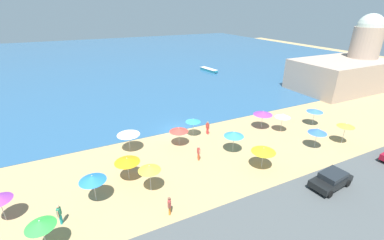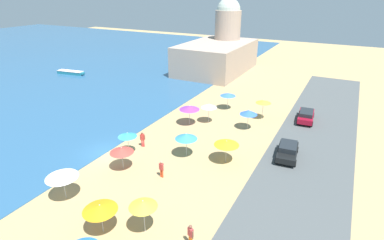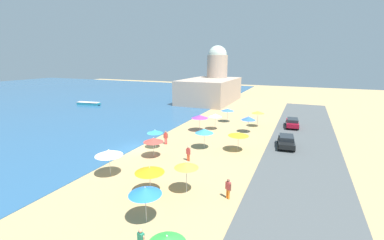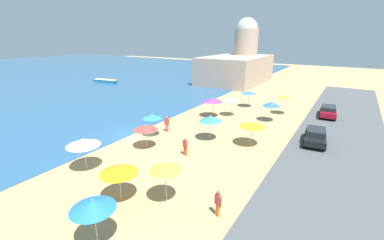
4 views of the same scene
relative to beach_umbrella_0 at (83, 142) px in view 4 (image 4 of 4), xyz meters
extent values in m
plane|color=tan|center=(6.67, 2.15, -2.19)|extent=(160.00, 160.00, 0.00)
cube|color=#494E50|center=(6.67, -15.85, -2.16)|extent=(80.00, 8.00, 0.06)
cylinder|color=#B2B2B7|center=(0.00, 0.00, -1.19)|extent=(0.05, 0.05, 1.99)
cone|color=white|center=(0.00, 0.00, 0.00)|extent=(2.45, 2.45, 0.50)
sphere|color=silver|center=(0.00, 0.00, 0.28)|extent=(0.08, 0.08, 0.08)
cylinder|color=#B2B2B7|center=(18.81, -8.49, -1.24)|extent=(0.05, 0.05, 1.90)
cone|color=blue|center=(18.81, -8.49, -0.09)|extent=(1.99, 1.99, 0.50)
sphere|color=silver|center=(18.81, -8.49, 0.20)|extent=(0.08, 0.08, 0.08)
cylinder|color=#B2B2B7|center=(18.34, -3.71, -1.17)|extent=(0.05, 0.05, 2.02)
cone|color=white|center=(18.34, -3.71, 0.00)|extent=(1.92, 1.92, 0.42)
sphere|color=silver|center=(18.34, -3.71, 0.24)|extent=(0.08, 0.08, 0.08)
cylinder|color=#B2B2B7|center=(-4.41, -6.77, -1.18)|extent=(0.05, 0.05, 2.02)
cone|color=blue|center=(-4.41, -6.77, 0.01)|extent=(2.13, 2.13, 0.45)
sphere|color=silver|center=(-4.41, -6.77, 0.26)|extent=(0.08, 0.08, 0.08)
cylinder|color=#B2B2B7|center=(5.37, -1.23, -1.30)|extent=(0.05, 0.05, 1.77)
cone|color=#DA4136|center=(5.37, -1.23, -0.26)|extent=(2.15, 2.15, 0.42)
sphere|color=silver|center=(5.37, -1.23, -0.02)|extent=(0.08, 0.08, 0.08)
cylinder|color=#B2B2B7|center=(10.85, -9.00, -1.25)|extent=(0.05, 0.05, 1.88)
cone|color=yellow|center=(10.85, -9.00, -0.18)|extent=(2.34, 2.34, 0.37)
sphere|color=silver|center=(10.85, -9.00, 0.04)|extent=(0.08, 0.08, 0.08)
cylinder|color=#B2B2B7|center=(16.74, -1.91, -1.19)|extent=(0.05, 0.05, 2.00)
cone|color=purple|center=(16.74, -1.91, -0.02)|extent=(2.41, 2.41, 0.44)
sphere|color=silver|center=(16.74, -1.91, 0.23)|extent=(0.08, 0.08, 0.08)
cylinder|color=#B2B2B7|center=(22.49, -9.16, -1.09)|extent=(0.05, 0.05, 2.19)
cone|color=yellow|center=(22.49, -9.16, 0.14)|extent=(1.89, 1.89, 0.36)
sphere|color=silver|center=(22.49, -9.16, 0.34)|extent=(0.08, 0.08, 0.08)
cylinder|color=#B2B2B7|center=(0.00, -7.59, -1.10)|extent=(0.05, 0.05, 2.18)
cone|color=gold|center=(0.00, -7.59, 0.16)|extent=(1.90, 1.90, 0.43)
sphere|color=silver|center=(0.00, -7.59, 0.40)|extent=(0.08, 0.08, 0.08)
cylinder|color=#B2B2B7|center=(7.80, 0.07, -1.22)|extent=(0.05, 0.05, 1.94)
cone|color=teal|center=(7.80, 0.07, -0.12)|extent=(1.84, 1.84, 0.36)
sphere|color=silver|center=(7.80, 0.07, 0.09)|extent=(0.08, 0.08, 0.08)
cylinder|color=#B2B2B7|center=(10.06, -5.19, -1.21)|extent=(0.05, 0.05, 1.95)
cone|color=teal|center=(10.06, -5.19, -0.03)|extent=(2.15, 2.15, 0.50)
sphere|color=silver|center=(10.06, -5.19, 0.25)|extent=(0.08, 0.08, 0.08)
cylinder|color=#B2B2B7|center=(23.61, -4.05, -1.21)|extent=(0.05, 0.05, 1.94)
cone|color=#366CC1|center=(23.61, -4.05, -0.11)|extent=(2.06, 2.06, 0.37)
sphere|color=silver|center=(23.61, -4.05, 0.11)|extent=(0.08, 0.08, 0.08)
cylinder|color=#B2B2B7|center=(-1.31, -5.09, -1.25)|extent=(0.05, 0.05, 1.87)
cone|color=orange|center=(-1.31, -5.09, -0.17)|extent=(2.29, 2.29, 0.39)
sphere|color=silver|center=(-1.31, -5.09, 0.06)|extent=(0.08, 0.08, 0.08)
cylinder|color=#F33B3C|center=(9.57, -0.23, -1.78)|extent=(0.14, 0.14, 0.81)
cylinder|color=#F33B3C|center=(9.64, -0.39, -1.78)|extent=(0.14, 0.14, 0.81)
cube|color=#C2352F|center=(9.60, -0.31, -1.05)|extent=(0.34, 0.42, 0.64)
sphere|color=#A17257|center=(9.60, -0.31, -0.60)|extent=(0.22, 0.22, 0.22)
cylinder|color=#A17257|center=(9.51, -0.09, -1.10)|extent=(0.09, 0.09, 0.58)
cylinder|color=#A17257|center=(9.69, -0.53, -1.10)|extent=(0.09, 0.09, 0.58)
cylinder|color=orange|center=(0.50, -10.74, -1.80)|extent=(0.14, 0.14, 0.76)
cylinder|color=orange|center=(0.41, -10.90, -1.80)|extent=(0.14, 0.14, 0.76)
cube|color=#B73E3E|center=(0.45, -10.82, -1.12)|extent=(0.36, 0.42, 0.61)
sphere|color=brown|center=(0.45, -10.82, -0.69)|extent=(0.22, 0.22, 0.22)
cylinder|color=brown|center=(0.56, -10.61, -1.17)|extent=(0.09, 0.09, 0.54)
cylinder|color=brown|center=(0.35, -11.04, -1.17)|extent=(0.09, 0.09, 0.54)
cylinder|color=#E24C26|center=(5.90, -5.14, -1.80)|extent=(0.14, 0.14, 0.77)
cylinder|color=#E24C26|center=(5.92, -4.96, -1.80)|extent=(0.14, 0.14, 0.77)
cube|color=#BE3B38|center=(5.91, -5.05, -1.12)|extent=(0.26, 0.39, 0.61)
sphere|color=tan|center=(5.91, -5.05, -0.68)|extent=(0.22, 0.22, 0.22)
cylinder|color=tan|center=(5.88, -5.29, -1.17)|extent=(0.09, 0.09, 0.55)
cylinder|color=tan|center=(5.94, -4.82, -1.17)|extent=(0.09, 0.09, 0.55)
cube|color=maroon|center=(24.31, -14.11, -1.51)|extent=(4.41, 2.07, 0.60)
cube|color=#1E2328|center=(24.09, -14.12, -0.98)|extent=(2.52, 1.70, 0.46)
cylinder|color=black|center=(25.69, -13.18, -1.81)|extent=(0.66, 0.27, 0.64)
cylinder|color=black|center=(25.83, -14.78, -1.81)|extent=(0.66, 0.27, 0.64)
cylinder|color=black|center=(22.79, -13.43, -1.81)|extent=(0.66, 0.27, 0.64)
cylinder|color=black|center=(22.93, -15.03, -1.81)|extent=(0.66, 0.27, 0.64)
cube|color=black|center=(14.26, -13.95, -1.52)|extent=(4.11, 2.19, 0.56)
cube|color=#1E2328|center=(14.46, -13.93, -1.00)|extent=(2.36, 1.79, 0.48)
cylinder|color=black|center=(13.02, -14.93, -1.81)|extent=(0.66, 0.29, 0.64)
cylinder|color=black|center=(12.84, -13.27, -1.81)|extent=(0.66, 0.29, 0.64)
cylinder|color=black|center=(15.69, -14.64, -1.81)|extent=(0.66, 0.29, 0.64)
cylinder|color=black|center=(15.50, -12.98, -1.81)|extent=(0.66, 0.29, 0.64)
cube|color=teal|center=(26.37, 29.22, -1.86)|extent=(2.10, 5.40, 0.54)
cube|color=teal|center=(26.80, 26.43, -1.81)|extent=(0.79, 0.55, 0.33)
cube|color=silver|center=(26.37, 29.22, -1.55)|extent=(2.18, 5.41, 0.08)
cube|color=tan|center=(41.56, 5.57, 0.57)|extent=(17.68, 11.05, 5.51)
cylinder|color=tan|center=(46.87, 5.57, 3.37)|extent=(5.19, 5.19, 11.12)
sphere|color=#B0BCAC|center=(46.87, 5.57, 8.93)|extent=(4.67, 4.67, 4.67)
camera|label=1|loc=(-4.59, -25.10, 12.38)|focal=24.00mm
camera|label=2|loc=(-12.14, -17.63, 12.85)|focal=28.00mm
camera|label=3|loc=(-16.61, -15.38, 8.14)|focal=24.00mm
camera|label=4|loc=(-10.45, -15.96, 7.41)|focal=24.00mm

